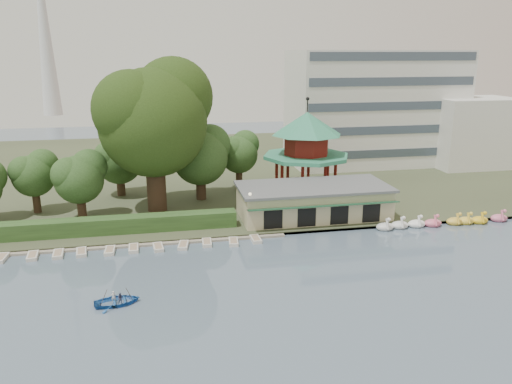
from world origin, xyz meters
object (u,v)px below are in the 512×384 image
object	(u,v)px
big_tree	(154,115)
rowboat_with_passengers	(117,298)
boathouse	(313,200)
dock	(130,244)
pavilion	(306,145)

from	to	relation	value
big_tree	rowboat_with_passengers	distance (m)	27.29
boathouse	rowboat_with_passengers	xyz separation A→B (m)	(-22.45, -17.94, -1.83)
dock	boathouse	world-z (taller)	boathouse
big_tree	pavilion	bearing A→B (deg)	10.30
dock	pavilion	xyz separation A→B (m)	(24.00, 14.80, 7.36)
boathouse	pavilion	distance (m)	11.43
big_tree	boathouse	bearing A→B (deg)	-18.36
pavilion	dock	bearing A→B (deg)	-148.34
boathouse	big_tree	world-z (taller)	big_tree
boathouse	rowboat_with_passengers	distance (m)	28.80
dock	rowboat_with_passengers	xyz separation A→B (m)	(-0.45, -13.16, 0.42)
pavilion	big_tree	xyz separation A→B (m)	(-20.82, -3.78, 5.17)
dock	big_tree	xyz separation A→B (m)	(3.18, 11.02, 12.53)
pavilion	rowboat_with_passengers	size ratio (longest dim) A/B	2.39
boathouse	dock	bearing A→B (deg)	-167.76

